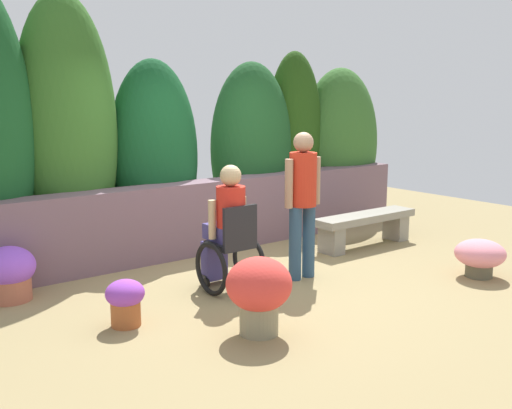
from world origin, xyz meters
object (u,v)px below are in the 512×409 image
(person_standing_companion, at_px, (303,196))
(flower_pot_red_accent, at_px, (480,256))
(person_in_wheelchair, at_px, (228,232))
(flower_pot_purple_near, at_px, (259,290))
(flower_pot_small_foreground, at_px, (125,300))
(flower_pot_terracotta_by_wall, at_px, (9,272))
(stone_bench, at_px, (365,224))

(person_standing_companion, height_order, flower_pot_red_accent, person_standing_companion)
(person_in_wheelchair, height_order, flower_pot_purple_near, person_in_wheelchair)
(person_in_wheelchair, bearing_deg, flower_pot_small_foreground, -157.96)
(person_in_wheelchair, height_order, flower_pot_terracotta_by_wall, person_in_wheelchair)
(flower_pot_terracotta_by_wall, xyz_separation_m, flower_pot_red_accent, (4.42, -2.40, -0.04))
(stone_bench, xyz_separation_m, flower_pot_small_foreground, (-3.81, -0.64, -0.06))
(person_in_wheelchair, bearing_deg, flower_pot_purple_near, -101.58)
(flower_pot_purple_near, height_order, flower_pot_red_accent, flower_pot_purple_near)
(flower_pot_purple_near, distance_m, flower_pot_small_foreground, 1.20)
(flower_pot_terracotta_by_wall, bearing_deg, stone_bench, -8.63)
(person_standing_companion, height_order, flower_pot_terracotta_by_wall, person_standing_companion)
(person_standing_companion, distance_m, flower_pot_purple_near, 1.74)
(person_in_wheelchair, bearing_deg, stone_bench, 19.29)
(person_standing_companion, xyz_separation_m, flower_pot_small_foreground, (-2.17, -0.10, -0.70))
(person_standing_companion, xyz_separation_m, flower_pot_red_accent, (1.62, -1.19, -0.69))
(person_standing_companion, distance_m, flower_pot_small_foreground, 2.29)
(flower_pot_small_foreground, bearing_deg, flower_pot_red_accent, -16.04)
(flower_pot_purple_near, distance_m, flower_pot_terracotta_by_wall, 2.62)
(person_standing_companion, bearing_deg, flower_pot_purple_near, -140.10)
(flower_pot_purple_near, relative_size, flower_pot_terracotta_by_wall, 1.22)
(stone_bench, bearing_deg, flower_pot_red_accent, -97.58)
(person_in_wheelchair, height_order, flower_pot_small_foreground, person_in_wheelchair)
(flower_pot_terracotta_by_wall, height_order, flower_pot_red_accent, flower_pot_terracotta_by_wall)
(stone_bench, distance_m, flower_pot_red_accent, 1.73)
(person_in_wheelchair, relative_size, flower_pot_small_foreground, 3.15)
(person_in_wheelchair, distance_m, person_standing_companion, 0.95)
(stone_bench, relative_size, flower_pot_purple_near, 2.42)
(stone_bench, distance_m, person_standing_companion, 1.84)
(flower_pot_small_foreground, bearing_deg, person_in_wheelchair, 11.36)
(person_standing_companion, xyz_separation_m, flower_pot_purple_near, (-1.34, -0.96, -0.55))
(stone_bench, bearing_deg, flower_pot_small_foreground, -177.41)
(person_standing_companion, relative_size, flower_pot_terracotta_by_wall, 2.96)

